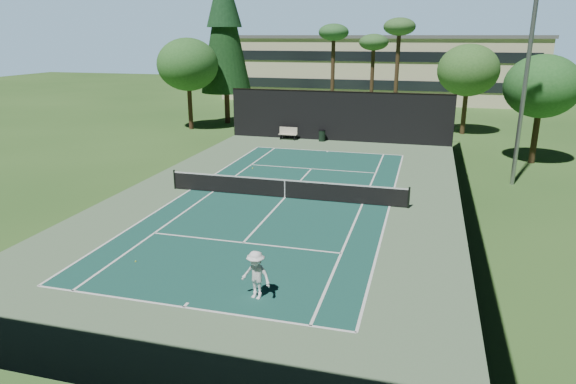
{
  "coord_description": "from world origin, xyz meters",
  "views": [
    {
      "loc": [
        7.0,
        -24.95,
        8.26
      ],
      "look_at": [
        1.0,
        -3.0,
        1.3
      ],
      "focal_mm": 32.0,
      "sensor_mm": 36.0,
      "label": 1
    }
  ],
  "objects_px": {
    "tennis_ball_b": "(221,183)",
    "trash_bin": "(322,135)",
    "tennis_ball_a": "(136,261)",
    "tennis_ball_c": "(314,192)",
    "tennis_net": "(285,188)",
    "park_bench": "(288,133)",
    "tennis_ball_d": "(253,168)",
    "player": "(256,275)"
  },
  "relations": [
    {
      "from": "park_bench",
      "to": "player",
      "type": "bearing_deg",
      "value": -76.95
    },
    {
      "from": "park_bench",
      "to": "tennis_ball_d",
      "type": "bearing_deg",
      "value": -88.01
    },
    {
      "from": "tennis_ball_c",
      "to": "trash_bin",
      "type": "relative_size",
      "value": 0.08
    },
    {
      "from": "tennis_net",
      "to": "tennis_ball_d",
      "type": "bearing_deg",
      "value": 124.02
    },
    {
      "from": "park_bench",
      "to": "trash_bin",
      "type": "bearing_deg",
      "value": 0.93
    },
    {
      "from": "tennis_net",
      "to": "tennis_ball_c",
      "type": "height_order",
      "value": "tennis_net"
    },
    {
      "from": "player",
      "to": "tennis_ball_c",
      "type": "height_order",
      "value": "player"
    },
    {
      "from": "tennis_ball_a",
      "to": "tennis_ball_d",
      "type": "distance_m",
      "value": 14.72
    },
    {
      "from": "tennis_net",
      "to": "trash_bin",
      "type": "bearing_deg",
      "value": 94.4
    },
    {
      "from": "tennis_net",
      "to": "tennis_ball_d",
      "type": "xyz_separation_m",
      "value": [
        -3.69,
        5.46,
        -0.52
      ]
    },
    {
      "from": "park_bench",
      "to": "tennis_ball_a",
      "type": "bearing_deg",
      "value": -88.31
    },
    {
      "from": "tennis_net",
      "to": "tennis_ball_b",
      "type": "relative_size",
      "value": 171.43
    },
    {
      "from": "tennis_ball_c",
      "to": "trash_bin",
      "type": "height_order",
      "value": "trash_bin"
    },
    {
      "from": "tennis_ball_a",
      "to": "tennis_ball_c",
      "type": "height_order",
      "value": "tennis_ball_c"
    },
    {
      "from": "player",
      "to": "trash_bin",
      "type": "xyz_separation_m",
      "value": [
        -3.21,
        26.15,
        -0.35
      ]
    },
    {
      "from": "player",
      "to": "park_bench",
      "type": "xyz_separation_m",
      "value": [
        -6.05,
        26.1,
        -0.28
      ]
    },
    {
      "from": "tennis_net",
      "to": "park_bench",
      "type": "relative_size",
      "value": 8.6
    },
    {
      "from": "tennis_ball_d",
      "to": "tennis_ball_b",
      "type": "bearing_deg",
      "value": -99.86
    },
    {
      "from": "player",
      "to": "tennis_ball_a",
      "type": "height_order",
      "value": "player"
    },
    {
      "from": "tennis_ball_b",
      "to": "tennis_ball_c",
      "type": "distance_m",
      "value": 5.61
    },
    {
      "from": "tennis_ball_c",
      "to": "player",
      "type": "bearing_deg",
      "value": -86.46
    },
    {
      "from": "tennis_ball_a",
      "to": "tennis_ball_b",
      "type": "bearing_deg",
      "value": 95.37
    },
    {
      "from": "tennis_ball_b",
      "to": "park_bench",
      "type": "height_order",
      "value": "park_bench"
    },
    {
      "from": "tennis_ball_a",
      "to": "tennis_ball_d",
      "type": "relative_size",
      "value": 0.85
    },
    {
      "from": "trash_bin",
      "to": "tennis_net",
      "type": "bearing_deg",
      "value": -85.6
    },
    {
      "from": "tennis_ball_b",
      "to": "tennis_ball_c",
      "type": "xyz_separation_m",
      "value": [
        5.61,
        -0.28,
        -0.0
      ]
    },
    {
      "from": "tennis_ball_b",
      "to": "trash_bin",
      "type": "xyz_separation_m",
      "value": [
        3.15,
        13.76,
        0.44
      ]
    },
    {
      "from": "tennis_ball_a",
      "to": "tennis_net",
      "type": "bearing_deg",
      "value": 70.33
    },
    {
      "from": "player",
      "to": "tennis_ball_b",
      "type": "relative_size",
      "value": 21.94
    },
    {
      "from": "player",
      "to": "tennis_ball_a",
      "type": "relative_size",
      "value": 24.88
    },
    {
      "from": "tennis_ball_b",
      "to": "park_bench",
      "type": "xyz_separation_m",
      "value": [
        0.3,
        13.71,
        0.51
      ]
    },
    {
      "from": "tennis_ball_a",
      "to": "tennis_ball_c",
      "type": "bearing_deg",
      "value": 66.85
    },
    {
      "from": "tennis_ball_b",
      "to": "tennis_ball_a",
      "type": "bearing_deg",
      "value": -84.63
    },
    {
      "from": "tennis_ball_a",
      "to": "trash_bin",
      "type": "bearing_deg",
      "value": 85.11
    },
    {
      "from": "tennis_net",
      "to": "tennis_ball_a",
      "type": "xyz_separation_m",
      "value": [
        -3.31,
        -9.25,
        -0.52
      ]
    },
    {
      "from": "player",
      "to": "tennis_ball_c",
      "type": "distance_m",
      "value": 12.16
    },
    {
      "from": "tennis_net",
      "to": "tennis_ball_c",
      "type": "xyz_separation_m",
      "value": [
        1.27,
        1.45,
        -0.52
      ]
    },
    {
      "from": "player",
      "to": "tennis_ball_d",
      "type": "bearing_deg",
      "value": 123.54
    },
    {
      "from": "tennis_net",
      "to": "tennis_ball_c",
      "type": "distance_m",
      "value": 1.99
    },
    {
      "from": "tennis_ball_d",
      "to": "tennis_ball_a",
      "type": "bearing_deg",
      "value": -88.51
    },
    {
      "from": "player",
      "to": "tennis_net",
      "type": "bearing_deg",
      "value": 114.77
    },
    {
      "from": "park_bench",
      "to": "tennis_ball_b",
      "type": "bearing_deg",
      "value": -91.27
    }
  ]
}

